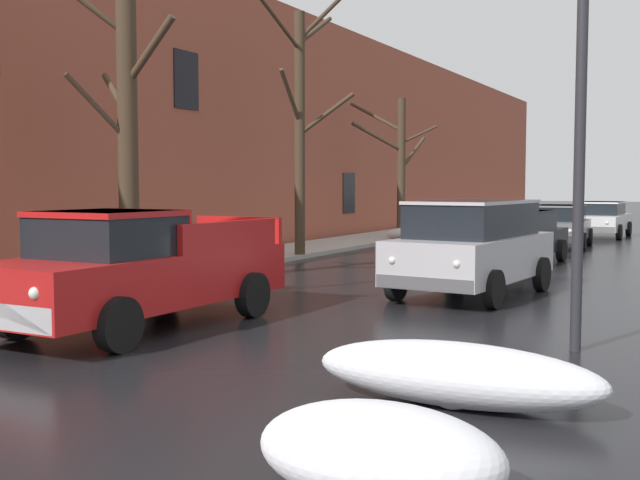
# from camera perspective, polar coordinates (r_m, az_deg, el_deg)

# --- Properties ---
(left_sidewalk_slab) EXTENTS (2.57, 80.00, 0.12)m
(left_sidewalk_slab) POSITION_cam_1_polar(r_m,az_deg,el_deg) (23.15, -4.01, -1.08)
(left_sidewalk_slab) COLOR #A8A399
(left_sidewalk_slab) RESTS_ON ground
(brick_townhouse_facade) EXTENTS (0.63, 80.00, 8.20)m
(brick_townhouse_facade) POSITION_cam_1_polar(r_m,az_deg,el_deg) (24.11, -7.74, 8.70)
(brick_townhouse_facade) COLOR #9E4C38
(brick_townhouse_facade) RESTS_ON ground
(snow_bank_along_left_kerb) EXTENTS (1.75, 1.09, 0.66)m
(snow_bank_along_left_kerb) POSITION_cam_1_polar(r_m,az_deg,el_deg) (5.50, 4.22, -15.19)
(snow_bank_along_left_kerb) COLOR white
(snow_bank_along_left_kerb) RESTS_ON ground
(snow_bank_mid_block_left) EXTENTS (2.88, 0.94, 0.59)m
(snow_bank_mid_block_left) POSITION_cam_1_polar(r_m,az_deg,el_deg) (28.79, 7.63, 0.36)
(snow_bank_mid_block_left) COLOR white
(snow_bank_mid_block_left) RESTS_ON ground
(snow_bank_near_corner_right) EXTENTS (2.86, 0.95, 0.61)m
(snow_bank_near_corner_right) POSITION_cam_1_polar(r_m,az_deg,el_deg) (7.82, 9.74, -9.54)
(snow_bank_near_corner_right) COLOR white
(snow_bank_near_corner_right) RESTS_ON ground
(bare_tree_second_along_sidewalk) EXTENTS (2.77, 2.23, 6.53)m
(bare_tree_second_along_sidewalk) POSITION_cam_1_polar(r_m,az_deg,el_deg) (16.60, -13.77, 7.31)
(bare_tree_second_along_sidewalk) COLOR #423323
(bare_tree_second_along_sidewalk) RESTS_ON ground
(bare_tree_mid_block) EXTENTS (1.78, 4.27, 7.47)m
(bare_tree_mid_block) POSITION_cam_1_polar(r_m,az_deg,el_deg) (22.64, -1.35, 8.59)
(bare_tree_mid_block) COLOR #423323
(bare_tree_mid_block) RESTS_ON ground
(bare_tree_far_down_block) EXTENTS (3.41, 3.72, 5.31)m
(bare_tree_far_down_block) POSITION_cam_1_polar(r_m,az_deg,el_deg) (29.78, 5.74, 5.55)
(bare_tree_far_down_block) COLOR #423323
(bare_tree_far_down_block) RESTS_ON ground
(pickup_truck_red_approaching_near_lane) EXTENTS (2.17, 5.21, 1.76)m
(pickup_truck_red_approaching_near_lane) POSITION_cam_1_polar(r_m,az_deg,el_deg) (11.93, -13.01, -2.06)
(pickup_truck_red_approaching_near_lane) COLOR red
(pickup_truck_red_approaching_near_lane) RESTS_ON ground
(suv_silver_parked_kerbside_close) EXTENTS (2.35, 4.53, 1.82)m
(suv_silver_parked_kerbside_close) POSITION_cam_1_polar(r_m,az_deg,el_deg) (15.34, 10.94, -0.29)
(suv_silver_parked_kerbside_close) COLOR #B7B7BC
(suv_silver_parked_kerbside_close) RESTS_ON ground
(sedan_black_parked_kerbside_mid) EXTENTS (2.18, 4.37, 1.42)m
(sedan_black_parked_kerbside_mid) POSITION_cam_1_polar(r_m,az_deg,el_deg) (21.80, 13.94, 0.32)
(sedan_black_parked_kerbside_mid) COLOR black
(sedan_black_parked_kerbside_mid) RESTS_ON ground
(sedan_grey_parked_far_down_block) EXTENTS (2.17, 4.40, 1.42)m
(sedan_grey_parked_far_down_block) POSITION_cam_1_polar(r_m,az_deg,el_deg) (27.76, 16.84, 1.04)
(sedan_grey_parked_far_down_block) COLOR slate
(sedan_grey_parked_far_down_block) RESTS_ON ground
(sedan_white_queued_behind_truck) EXTENTS (2.08, 4.34, 1.42)m
(sedan_white_queued_behind_truck) POSITION_cam_1_polar(r_m,az_deg,el_deg) (33.62, 19.54, 1.48)
(sedan_white_queued_behind_truck) COLOR silver
(sedan_white_queued_behind_truck) RESTS_ON ground
(fire_hydrant) EXTENTS (0.42, 0.22, 0.71)m
(fire_hydrant) POSITION_cam_1_polar(r_m,az_deg,el_deg) (14.84, -15.41, -2.95)
(fire_hydrant) COLOR red
(fire_hydrant) RESTS_ON ground
(street_lamp_post) EXTENTS (0.44, 0.24, 6.70)m
(street_lamp_post) POSITION_cam_1_polar(r_m,az_deg,el_deg) (10.62, 18.33, 12.43)
(street_lamp_post) COLOR #28282D
(street_lamp_post) RESTS_ON ground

